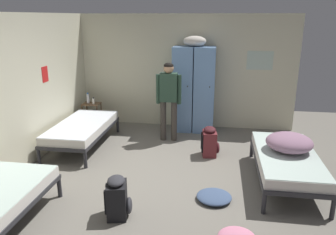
# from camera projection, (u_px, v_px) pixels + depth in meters

# --- Properties ---
(ground_plane) EXTENTS (8.90, 8.90, 0.00)m
(ground_plane) POSITION_uv_depth(u_px,v_px,m) (165.00, 181.00, 5.17)
(ground_plane) COLOR slate
(room_backdrop) EXTENTS (4.87, 5.62, 2.52)m
(room_backdrop) POSITION_uv_depth(u_px,v_px,m) (109.00, 83.00, 6.22)
(room_backdrop) COLOR beige
(room_backdrop) RESTS_ON ground_plane
(locker_bank) EXTENTS (0.90, 0.55, 2.07)m
(locker_bank) POSITION_uv_depth(u_px,v_px,m) (194.00, 88.00, 7.21)
(locker_bank) COLOR #6B93C6
(locker_bank) RESTS_ON ground_plane
(shelf_unit) EXTENTS (0.38, 0.30, 0.57)m
(shelf_unit) POSITION_uv_depth(u_px,v_px,m) (92.00, 113.00, 7.56)
(shelf_unit) COLOR brown
(shelf_unit) RESTS_ON ground_plane
(bed_right) EXTENTS (0.90, 1.90, 0.49)m
(bed_right) POSITION_uv_depth(u_px,v_px,m) (286.00, 160.00, 5.01)
(bed_right) COLOR #28282D
(bed_right) RESTS_ON ground_plane
(bed_left_rear) EXTENTS (0.90, 1.90, 0.49)m
(bed_left_rear) POSITION_uv_depth(u_px,v_px,m) (82.00, 128.00, 6.42)
(bed_left_rear) COLOR #28282D
(bed_left_rear) RESTS_ON ground_plane
(bedding_heap) EXTENTS (0.70, 0.68, 0.27)m
(bedding_heap) POSITION_uv_depth(u_px,v_px,m) (289.00, 142.00, 5.03)
(bedding_heap) COLOR gray
(bedding_heap) RESTS_ON bed_right
(person_traveler) EXTENTS (0.50, 0.21, 1.60)m
(person_traveler) POSITION_uv_depth(u_px,v_px,m) (169.00, 95.00, 6.60)
(person_traveler) COLOR #3D3833
(person_traveler) RESTS_ON ground_plane
(water_bottle) EXTENTS (0.06, 0.06, 0.24)m
(water_bottle) POSITION_uv_depth(u_px,v_px,m) (88.00, 98.00, 7.49)
(water_bottle) COLOR white
(water_bottle) RESTS_ON shelf_unit
(lotion_bottle) EXTENTS (0.05, 0.05, 0.15)m
(lotion_bottle) POSITION_uv_depth(u_px,v_px,m) (93.00, 101.00, 7.42)
(lotion_bottle) COLOR white
(lotion_bottle) RESTS_ON shelf_unit
(backpack_black) EXTENTS (0.38, 0.36, 0.55)m
(backpack_black) POSITION_uv_depth(u_px,v_px,m) (118.00, 198.00, 4.18)
(backpack_black) COLOR black
(backpack_black) RESTS_ON ground_plane
(backpack_maroon) EXTENTS (0.37, 0.35, 0.55)m
(backpack_maroon) POSITION_uv_depth(u_px,v_px,m) (210.00, 142.00, 6.05)
(backpack_maroon) COLOR maroon
(backpack_maroon) RESTS_ON ground_plane
(clothes_pile_denim) EXTENTS (0.49, 0.48, 0.10)m
(clothes_pile_denim) POSITION_uv_depth(u_px,v_px,m) (214.00, 197.00, 4.62)
(clothes_pile_denim) COLOR #42567A
(clothes_pile_denim) RESTS_ON ground_plane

